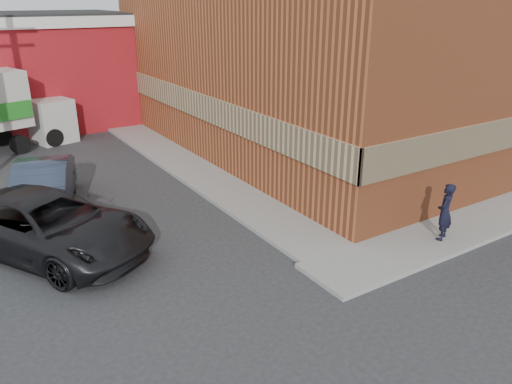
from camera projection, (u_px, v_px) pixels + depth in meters
ground at (310, 262)px, 12.71m from camera, size 90.00×90.00×0.00m
brick_building at (339, 36)px, 22.32m from camera, size 14.25×18.25×9.36m
sidewalk_west at (183, 164)px, 20.06m from camera, size 1.80×18.00×0.12m
man at (445, 212)px, 13.41m from camera, size 0.69×0.60×1.60m
sedan at (43, 188)px, 15.55m from camera, size 2.94×4.91×1.53m
suv_a at (49, 225)px, 12.91m from camera, size 5.21×6.30×1.60m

